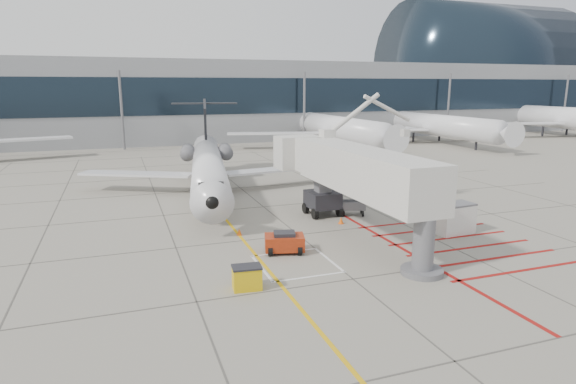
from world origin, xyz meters
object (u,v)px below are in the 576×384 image
object	(u,v)px
regional_jet	(208,154)
pushback_tug	(284,242)
jet_bridge	(363,180)
spill_bin	(247,277)

from	to	relation	value
regional_jet	pushback_tug	bearing A→B (deg)	-74.01
jet_bridge	spill_bin	bearing A→B (deg)	-150.26
regional_jet	jet_bridge	distance (m)	15.59
pushback_tug	spill_bin	world-z (taller)	pushback_tug
regional_jet	jet_bridge	world-z (taller)	regional_jet
spill_bin	regional_jet	bearing A→B (deg)	90.69
regional_jet	jet_bridge	xyz separation A→B (m)	(7.39, -13.73, -0.16)
pushback_tug	jet_bridge	bearing A→B (deg)	25.10
jet_bridge	pushback_tug	world-z (taller)	jet_bridge
regional_jet	pushback_tug	world-z (taller)	regional_jet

